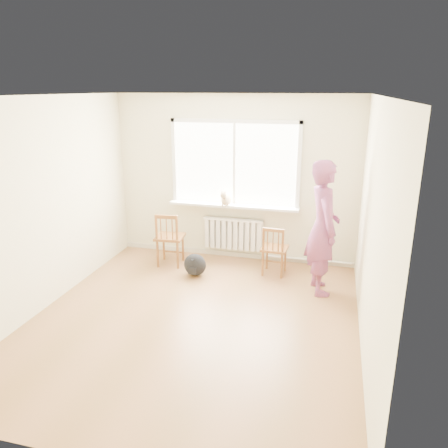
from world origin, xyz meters
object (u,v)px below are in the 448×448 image
Objects in this scene: chair_left at (169,239)px; backpack at (195,265)px; chair_right at (274,250)px; cat at (226,199)px; person at (323,228)px.

backpack is at bearing 146.21° from chair_left.
chair_right is 2.25× the size of backpack.
chair_left is at bearing -143.22° from cat.
chair_left is 0.66m from backpack.
backpack is (0.53, -0.29, -0.27)m from chair_left.
person is 2.03m from backpack.
person reaches higher than cat.
chair_right is 1.23m from backpack.
chair_right is 1.16m from cat.
backpack is (-0.31, -0.74, -0.89)m from cat.
chair_right is at bearing 16.02° from backpack.
chair_left reaches higher than backpack.
chair_left is 0.47× the size of person.
person is 1.77m from cat.
chair_right is at bearing 176.64° from chair_left.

